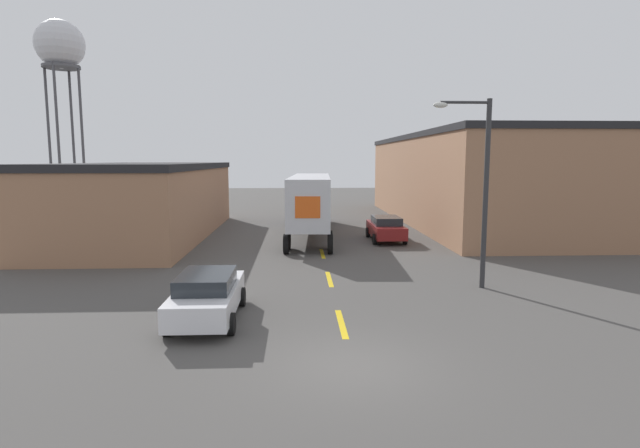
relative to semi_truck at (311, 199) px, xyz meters
The scene contains 9 objects.
ground_plane 22.12m from the semi_truck, 88.93° to the right, with size 160.00×160.00×0.00m, color #4C4947.
road_centerline 13.09m from the semi_truck, 88.17° to the right, with size 0.20×14.58×0.01m.
warehouse_left 11.01m from the semi_truck, behind, with size 8.28×20.89×4.90m.
warehouse_right 16.22m from the semi_truck, 25.02° to the left, with size 13.94×30.11×7.12m.
semi_truck is the anchor object (origin of this frame).
parked_car_left_near 18.65m from the semi_truck, 101.95° to the right, with size 2.07×4.71×1.55m.
parked_car_right_far 5.64m from the semi_truck, 30.04° to the right, with size 2.07×4.71×1.55m.
water_tower 37.52m from the semi_truck, 139.18° to the left, with size 5.09×5.09×19.93m.
street_lamp 15.92m from the semi_truck, 66.95° to the right, with size 2.29×0.32×7.44m.
Camera 1 is at (-1.38, -11.84, 5.10)m, focal length 28.00 mm.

